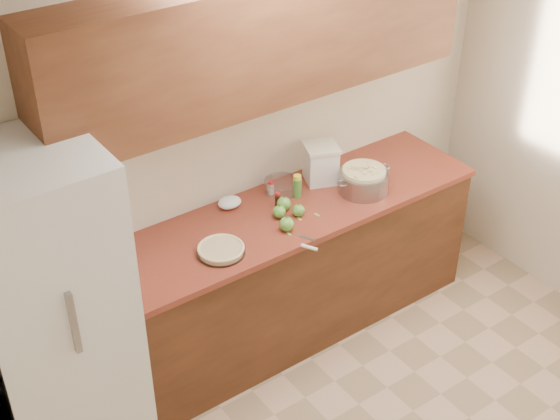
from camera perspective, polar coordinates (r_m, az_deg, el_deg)
room_shell at (r=3.53m, az=14.15°, el=-5.98°), size 3.60×3.60×3.60m
counter_run at (r=4.88m, az=-0.03°, el=-4.68°), size 2.64×0.68×0.92m
upper_cabinets at (r=4.24m, az=-1.29°, el=12.38°), size 2.60×0.34×0.70m
fridge at (r=4.10m, az=-16.47°, el=-7.24°), size 0.70×0.70×1.80m
pie at (r=4.29m, az=-4.34°, el=-2.92°), size 0.27×0.27×0.04m
colander at (r=4.80m, az=6.12°, el=2.16°), size 0.41×0.31×0.15m
flour_canister at (r=4.86m, az=3.00°, el=3.46°), size 0.26×0.26×0.25m
tablet at (r=4.29m, az=-12.17°, el=-3.89°), size 0.28×0.26×0.02m
paring_knife at (r=4.33m, az=2.13°, el=-2.65°), size 0.11×0.19×0.02m
lemon_bottle at (r=4.72m, az=1.27°, el=1.73°), size 0.06×0.06×0.15m
cinnamon_shaker at (r=4.76m, az=-0.67°, el=1.62°), size 0.04×0.04×0.09m
vanilla_bottle at (r=4.65m, az=-0.18°, el=0.77°), size 0.03×0.03×0.09m
mixing_bowl at (r=4.79m, az=0.11°, el=1.82°), size 0.21×0.21×0.08m
paper_towel at (r=4.66m, az=-3.70°, el=0.56°), size 0.17×0.16×0.06m
apple_left at (r=4.55m, az=-0.05°, el=-0.13°), size 0.08×0.08×0.09m
apple_center at (r=4.61m, az=0.29°, el=0.45°), size 0.09×0.09×0.10m
apple_front at (r=4.44m, az=0.50°, el=-1.05°), size 0.09×0.09×0.10m
apple_extra at (r=4.57m, az=1.36°, el=-0.03°), size 0.07×0.07×0.09m
peel_a at (r=4.59m, az=2.72°, el=-0.35°), size 0.02×0.04×0.00m
peel_b at (r=4.56m, az=1.41°, el=-0.64°), size 0.02×0.04×0.00m
peel_c at (r=4.43m, az=0.66°, el=-1.77°), size 0.02×0.04×0.00m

